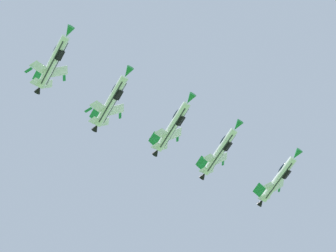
% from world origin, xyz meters
% --- Properties ---
extents(fighter_jet_lead, '(7.51, 15.77, 7.50)m').
position_xyz_m(fighter_jet_lead, '(40.79, 40.14, 99.99)').
color(fighter_jet_lead, silver).
extents(fighter_jet_left_wing, '(7.36, 15.77, 7.64)m').
position_xyz_m(fighter_jet_left_wing, '(26.17, 37.65, 100.47)').
color(fighter_jet_left_wing, silver).
extents(fighter_jet_right_wing, '(7.08, 15.77, 7.89)m').
position_xyz_m(fighter_jet_right_wing, '(14.20, 34.09, 97.94)').
color(fighter_jet_right_wing, silver).
extents(fighter_jet_left_outer, '(7.68, 15.77, 7.33)m').
position_xyz_m(fighter_jet_left_outer, '(0.38, 32.33, 98.03)').
color(fighter_jet_left_outer, silver).
extents(fighter_jet_right_outer, '(7.42, 15.77, 7.59)m').
position_xyz_m(fighter_jet_right_outer, '(-13.07, 27.96, 99.06)').
color(fighter_jet_right_outer, silver).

